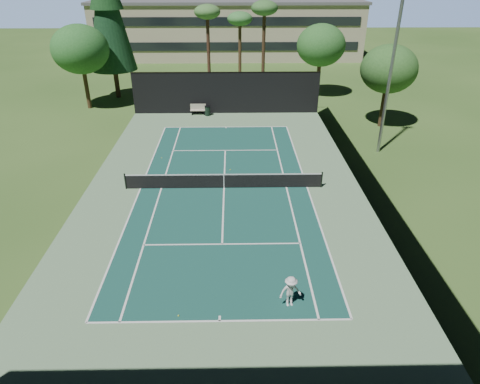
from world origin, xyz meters
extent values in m
plane|color=#375B22|center=(0.00, 0.00, 0.00)|extent=(160.00, 160.00, 0.00)
cube|color=#668D63|center=(0.00, 0.00, 0.01)|extent=(18.00, 32.00, 0.01)
cube|color=#174A41|center=(0.00, 0.00, 0.01)|extent=(10.97, 23.77, 0.01)
cube|color=white|center=(0.00, -11.88, 0.02)|extent=(10.97, 0.10, 0.01)
cube|color=white|center=(0.00, 11.88, 0.02)|extent=(10.97, 0.10, 0.01)
cube|color=white|center=(0.00, -6.40, 0.02)|extent=(8.23, 0.10, 0.01)
cube|color=white|center=(0.00, 6.40, 0.02)|extent=(8.23, 0.10, 0.01)
cube|color=white|center=(-5.49, 0.00, 0.02)|extent=(0.10, 23.77, 0.01)
cube|color=white|center=(5.49, 0.00, 0.02)|extent=(0.10, 23.77, 0.01)
cube|color=white|center=(-4.12, 0.00, 0.02)|extent=(0.10, 23.77, 0.01)
cube|color=white|center=(4.12, 0.00, 0.02)|extent=(0.10, 23.77, 0.01)
cube|color=white|center=(0.00, 0.00, 0.02)|extent=(0.10, 12.80, 0.01)
cube|color=white|center=(0.00, -11.73, 0.02)|extent=(0.10, 0.30, 0.01)
cube|color=white|center=(0.00, 11.73, 0.02)|extent=(0.10, 0.30, 0.01)
cylinder|color=black|center=(-6.40, 0.00, 0.55)|extent=(0.10, 0.10, 1.10)
cylinder|color=black|center=(6.40, 0.00, 0.55)|extent=(0.10, 0.10, 1.10)
cube|color=black|center=(0.00, 0.00, 0.50)|extent=(12.80, 0.02, 0.92)
cube|color=white|center=(0.00, 0.00, 0.98)|extent=(12.80, 0.04, 0.07)
cube|color=white|center=(0.00, 0.00, 0.50)|extent=(0.05, 0.03, 0.92)
cube|color=black|center=(0.00, 16.00, 2.00)|extent=(18.00, 0.04, 4.00)
cube|color=black|center=(0.00, -16.00, 2.00)|extent=(18.00, 0.04, 4.00)
cube|color=black|center=(9.00, 0.00, 2.00)|extent=(0.04, 32.00, 4.00)
cube|color=black|center=(-9.00, 0.00, 2.00)|extent=(0.04, 32.00, 4.00)
cube|color=black|center=(0.00, 16.00, 4.00)|extent=(18.00, 0.06, 0.06)
imported|color=silver|center=(3.00, -10.97, 0.75)|extent=(1.05, 0.73, 1.50)
sphere|color=#BAD430|center=(-1.73, -11.56, 0.04)|extent=(0.08, 0.08, 0.08)
sphere|color=#BAD02F|center=(0.40, 2.75, 0.04)|extent=(0.08, 0.08, 0.08)
sphere|color=#DDEA35|center=(0.31, 1.47, 0.04)|extent=(0.08, 0.08, 0.08)
sphere|color=#CDD931|center=(-4.80, 4.96, 0.03)|extent=(0.06, 0.06, 0.06)
cube|color=beige|center=(-2.76, 15.55, 0.45)|extent=(1.50, 0.45, 0.05)
cube|color=beige|center=(-2.76, 15.75, 0.75)|extent=(1.50, 0.06, 0.55)
cube|color=black|center=(-3.36, 15.55, 0.21)|extent=(0.06, 0.40, 0.42)
cube|color=black|center=(-2.16, 15.55, 0.21)|extent=(0.06, 0.40, 0.42)
cylinder|color=black|center=(-1.82, 15.27, 0.45)|extent=(0.52, 0.52, 0.90)
cylinder|color=black|center=(-1.82, 15.27, 0.92)|extent=(0.56, 0.56, 0.05)
cylinder|color=#422D1C|center=(-12.00, 22.00, 1.80)|extent=(0.50, 0.50, 3.60)
cone|color=#12321A|center=(-12.00, 22.00, 9.00)|extent=(4.80, 4.80, 12.00)
cylinder|color=#482C1F|center=(-2.00, 24.00, 4.28)|extent=(0.36, 0.36, 8.55)
ellipsoid|color=#3C6C30|center=(-2.00, 24.00, 8.55)|extent=(2.80, 2.80, 1.54)
cylinder|color=#4C3520|center=(1.50, 26.00, 3.83)|extent=(0.36, 0.36, 7.65)
ellipsoid|color=#326E31|center=(1.50, 26.00, 7.65)|extent=(2.80, 2.80, 1.54)
cylinder|color=#3F2A1B|center=(4.00, 23.00, 4.50)|extent=(0.36, 0.36, 9.00)
ellipsoid|color=#34622C|center=(4.00, 23.00, 9.00)|extent=(2.80, 2.80, 1.54)
cylinder|color=#3F2B1B|center=(10.00, 22.00, 1.76)|extent=(0.40, 0.40, 3.52)
ellipsoid|color=#285F24|center=(10.00, 22.00, 5.44)|extent=(5.12, 5.12, 4.35)
cylinder|color=#44301D|center=(14.00, 12.00, 1.65)|extent=(0.40, 0.40, 3.30)
ellipsoid|color=#2C5B23|center=(14.00, 12.00, 5.10)|extent=(4.80, 4.80, 4.08)
cylinder|color=#4F3822|center=(-14.00, 18.00, 1.87)|extent=(0.40, 0.40, 3.74)
ellipsoid|color=#266427|center=(-14.00, 18.00, 5.78)|extent=(5.44, 5.44, 4.62)
cube|color=#B6AA8D|center=(0.00, 46.00, 4.00)|extent=(40.00, 12.00, 8.00)
cube|color=#59595B|center=(0.00, 46.00, 8.10)|extent=(40.50, 12.50, 0.40)
cube|color=black|center=(0.00, 39.95, 2.40)|extent=(38.00, 0.15, 1.20)
cube|color=black|center=(0.00, 39.95, 5.80)|extent=(38.00, 0.15, 1.20)
cylinder|color=#909398|center=(12.00, 6.00, 6.00)|extent=(0.24, 0.24, 12.00)
camera|label=1|loc=(0.61, -24.92, 13.02)|focal=32.00mm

